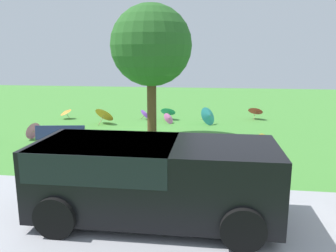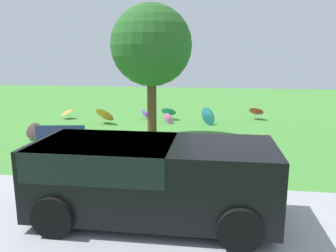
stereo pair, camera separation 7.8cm
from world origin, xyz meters
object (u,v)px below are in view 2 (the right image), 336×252
at_px(park_bench, 62,137).
at_px(parasol_yellow_1, 265,144).
at_px(parasol_orange_1, 106,114).
at_px(parasol_yellow_0, 68,132).
at_px(parasol_pink_1, 170,118).
at_px(parasol_orange_0, 66,112).
at_px(parasol_pink_0, 33,130).
at_px(parasol_red_0, 256,110).
at_px(parasol_blue_3, 130,151).
at_px(parasol_purple_0, 147,114).
at_px(van_dark, 145,174).
at_px(shade_tree, 151,46).
at_px(parasol_teal_1, 169,110).
at_px(parasol_teal_0, 209,116).

distance_m(park_bench, parasol_yellow_1, 6.64).
xyz_separation_m(park_bench, parasol_orange_1, (0.04, -4.64, 0.00)).
distance_m(parasol_yellow_0, parasol_pink_1, 4.95).
height_order(parasol_orange_0, parasol_pink_0, parasol_pink_0).
bearing_deg(parasol_red_0, park_bench, 43.82).
bearing_deg(parasol_blue_3, parasol_orange_0, -51.19).
height_order(parasol_yellow_0, parasol_yellow_1, parasol_yellow_1).
bearing_deg(park_bench, parasol_pink_1, -119.87).
bearing_deg(parasol_orange_1, parasol_purple_0, -140.95).
bearing_deg(park_bench, van_dark, 131.53).
xyz_separation_m(parasol_orange_1, parasol_yellow_0, (0.41, 3.21, -0.16)).
relative_size(park_bench, parasol_pink_0, 2.27).
xyz_separation_m(parasol_yellow_0, parasol_red_0, (-7.46, -5.30, 0.15)).
xyz_separation_m(van_dark, shade_tree, (1.11, -6.46, 2.55)).
bearing_deg(parasol_pink_0, park_bench, 142.47).
height_order(parasol_orange_1, parasol_red_0, parasol_orange_1).
height_order(park_bench, parasol_pink_0, park_bench).
relative_size(parasol_pink_0, parasol_red_0, 0.82).
distance_m(parasol_yellow_1, parasol_teal_1, 6.86).
bearing_deg(park_bench, shade_tree, -139.33).
bearing_deg(parasol_teal_1, parasol_yellow_0, 55.80).
relative_size(parasol_pink_1, parasol_red_0, 0.77).
xyz_separation_m(parasol_orange_0, parasol_pink_1, (-5.29, 0.44, -0.10)).
distance_m(parasol_orange_1, parasol_yellow_1, 7.87).
distance_m(shade_tree, parasol_purple_0, 5.02).
height_order(parasol_orange_0, parasol_orange_1, parasol_orange_1).
bearing_deg(parasol_yellow_1, parasol_teal_1, -55.42).
xyz_separation_m(parasol_orange_0, parasol_teal_1, (-5.10, -0.59, 0.08)).
height_order(park_bench, parasol_orange_0, park_bench).
relative_size(parasol_purple_0, parasol_red_0, 0.74).
xyz_separation_m(parasol_pink_0, parasol_teal_1, (-4.58, -4.68, 0.11)).
height_order(park_bench, parasol_purple_0, park_bench).
relative_size(parasol_orange_0, parasol_yellow_0, 1.14).
distance_m(parasol_purple_0, parasol_pink_1, 1.58).
relative_size(shade_tree, parasol_orange_1, 4.43).
distance_m(parasol_orange_1, parasol_teal_0, 4.81).
xyz_separation_m(parasol_blue_3, parasol_yellow_1, (-4.16, -0.96, 0.11)).
relative_size(van_dark, parasol_pink_0, 6.33).
bearing_deg(parasol_red_0, parasol_purple_0, 7.81).
bearing_deg(parasol_purple_0, parasol_teal_1, -174.38).
xyz_separation_m(van_dark, parasol_red_0, (-3.29, -10.94, -0.46)).
bearing_deg(parasol_teal_1, shade_tree, 88.44).
height_order(van_dark, parasol_yellow_1, van_dark).
bearing_deg(parasol_blue_3, parasol_red_0, -122.15).
relative_size(parasol_purple_0, parasol_yellow_1, 0.84).
distance_m(parasol_orange_1, parasol_yellow_0, 3.24).
height_order(shade_tree, parasol_pink_0, shade_tree).
bearing_deg(van_dark, parasol_yellow_1, -121.79).
height_order(park_bench, parasol_teal_1, park_bench).
xyz_separation_m(parasol_yellow_0, parasol_yellow_1, (-7.07, 0.98, 0.06)).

